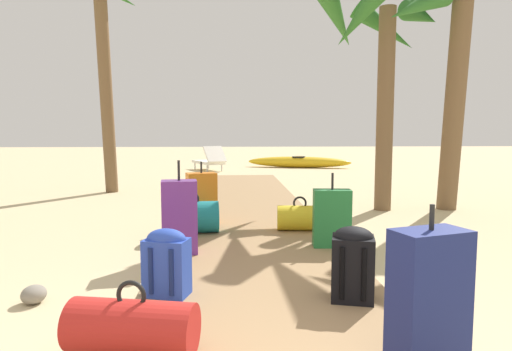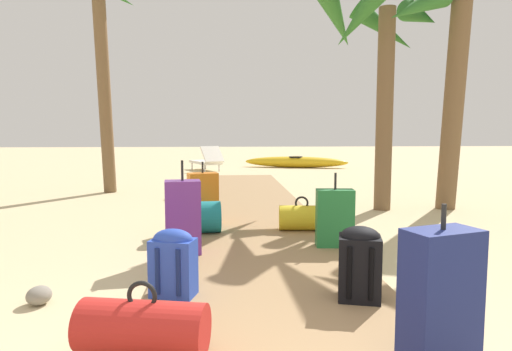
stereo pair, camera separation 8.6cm
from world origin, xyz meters
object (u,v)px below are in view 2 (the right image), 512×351
suitcase_green (335,218)px  duffel_bag_yellow (302,218)px  backpack_blue (173,261)px  kayak (296,162)px  duffel_bag_teal (194,217)px  suitcase_navy (440,301)px  suitcase_purple (183,217)px  backpack_black (360,261)px  duffel_bag_red (143,328)px  palm_tree_near_right (381,38)px  lounge_chair (207,160)px  suitcase_orange (203,198)px

suitcase_green → duffel_bag_yellow: suitcase_green is taller
backpack_blue → duffel_bag_yellow: bearing=58.0°
backpack_blue → kayak: bearing=76.8°
duffel_bag_teal → suitcase_navy: size_ratio=0.76×
duffel_bag_teal → backpack_blue: bearing=-90.6°
suitcase_purple → backpack_blue: suitcase_purple is taller
duffel_bag_teal → backpack_blue: size_ratio=1.30×
suitcase_purple → backpack_black: size_ratio=1.73×
backpack_black → duffel_bag_yellow: bearing=90.6°
suitcase_green → duffel_bag_red: (-1.56, -2.13, -0.15)m
duffel_bag_yellow → backpack_black: size_ratio=1.07×
palm_tree_near_right → suitcase_green: bearing=-117.4°
backpack_blue → duffel_bag_yellow: size_ratio=0.88×
lounge_chair → kayak: lounge_chair is taller
backpack_blue → suitcase_orange: suitcase_orange is taller
duffel_bag_red → lounge_chair: bearing=90.5°
palm_tree_near_right → kayak: 8.64m
duffel_bag_yellow → palm_tree_near_right: palm_tree_near_right is taller
duffel_bag_red → backpack_black: bearing=26.5°
palm_tree_near_right → duffel_bag_teal: bearing=-146.7°
duffel_bag_teal → kayak: (2.81, 10.10, -0.07)m
duffel_bag_teal → suitcase_orange: (0.08, 0.52, 0.14)m
backpack_blue → kayak: (2.83, 12.09, -0.14)m
duffel_bag_red → suitcase_navy: bearing=-10.5°
duffel_bag_red → palm_tree_near_right: size_ratio=0.21×
suitcase_purple → lounge_chair: size_ratio=0.54×
suitcase_purple → suitcase_green: suitcase_purple is taller
backpack_blue → duffel_bag_red: backpack_blue is taller
suitcase_orange → backpack_black: size_ratio=1.52×
suitcase_green → kayak: 10.89m
suitcase_green → backpack_blue: bearing=-139.2°
suitcase_purple → suitcase_green: (1.52, 0.16, -0.06)m
suitcase_green → lounge_chair: 9.92m
suitcase_purple → duffel_bag_red: size_ratio=1.25×
duffel_bag_yellow → lounge_chair: 9.13m
backpack_blue → duffel_bag_red: 0.85m
suitcase_navy → duffel_bag_red: (-1.48, 0.27, -0.21)m
duffel_bag_teal → lounge_chair: lounge_chair is taller
duffel_bag_red → palm_tree_near_right: 6.01m
duffel_bag_yellow → palm_tree_near_right: size_ratio=0.16×
palm_tree_near_right → suitcase_navy: bearing=-105.8°
lounge_chair → suitcase_purple: bearing=-89.2°
suitcase_navy → backpack_black: 0.97m
suitcase_green → lounge_chair: suitcase_green is taller
suitcase_green → kayak: suitcase_green is taller
duffel_bag_teal → backpack_blue: backpack_blue is taller
duffel_bag_yellow → suitcase_orange: size_ratio=0.70×
duffel_bag_yellow → kayak: duffel_bag_yellow is taller
duffel_bag_teal → lounge_chair: (-0.20, 9.07, 0.06)m
duffel_bag_teal → palm_tree_near_right: (2.79, 1.83, 2.43)m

